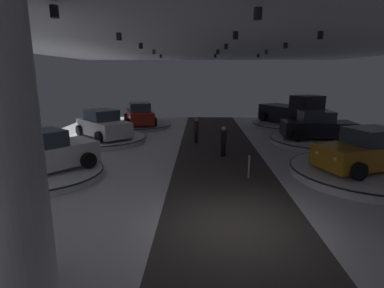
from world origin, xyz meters
TOP-DOWN VIEW (x-y plane):
  - ground at (0.00, 0.00)m, footprint 24.00×44.00m
  - ceiling_with_spotlights at (-0.00, -0.00)m, footprint 24.00×44.00m
  - column_left at (-4.44, -2.64)m, footprint 1.16×1.16m
  - display_platform_mid_left at (-7.41, 3.90)m, footprint 4.68×4.68m
  - display_car_mid_left at (-7.43, 3.88)m, footprint 4.05×4.39m
  - display_platform_deep_left at (-5.89, 16.17)m, footprint 5.00×5.00m
  - display_car_deep_left at (-5.88, 16.14)m, footprint 3.21×4.55m
  - display_platform_mid_right at (5.88, 4.34)m, footprint 6.02×6.02m
  - display_car_mid_right at (5.90, 4.35)m, footprint 4.56×3.27m
  - display_platform_far_right at (6.24, 10.68)m, footprint 5.63×5.63m
  - display_car_far_right at (6.21, 10.68)m, footprint 4.31×2.38m
  - display_platform_deep_right at (6.10, 16.20)m, footprint 5.68×5.68m
  - pickup_truck_deep_right at (6.25, 15.92)m, footprint 4.39×5.68m
  - display_platform_far_left at (-7.07, 10.66)m, footprint 5.26×5.26m
  - display_car_far_left at (-7.09, 10.68)m, footprint 4.19×4.29m
  - visitor_walking_near at (0.21, 7.46)m, footprint 0.32×0.32m
  - visitor_walking_far at (-1.24, 10.51)m, footprint 0.32×0.32m
  - stanchion_a at (1.00, 4.01)m, footprint 0.28×0.28m

SIDE VIEW (x-z plane):
  - ground at x=0.00m, z-range -0.05..0.00m
  - display_platform_deep_left at x=-5.89m, z-range 0.02..0.29m
  - display_platform_mid_left at x=-7.41m, z-range 0.02..0.30m
  - display_platform_far_right at x=6.24m, z-range 0.02..0.32m
  - display_platform_far_left at x=-7.07m, z-range 0.02..0.35m
  - display_platform_deep_right at x=6.10m, z-range 0.02..0.39m
  - display_platform_mid_right at x=5.88m, z-range 0.02..0.39m
  - stanchion_a at x=1.00m, z-range -0.13..0.88m
  - visitor_walking_near at x=0.21m, z-range 0.11..1.70m
  - visitor_walking_far at x=-1.24m, z-range 0.11..1.70m
  - display_car_deep_left at x=-5.88m, z-range 0.19..1.90m
  - display_car_mid_left at x=-7.43m, z-range 0.19..1.90m
  - display_car_far_right at x=6.21m, z-range 0.21..1.92m
  - display_car_far_left at x=-7.09m, z-range 0.24..1.95m
  - display_car_mid_right at x=5.90m, z-range 0.28..1.99m
  - pickup_truck_deep_right at x=6.25m, z-range 0.15..2.45m
  - column_left at x=-4.44m, z-range 0.00..5.50m
  - ceiling_with_spotlights at x=0.00m, z-range 5.35..5.74m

